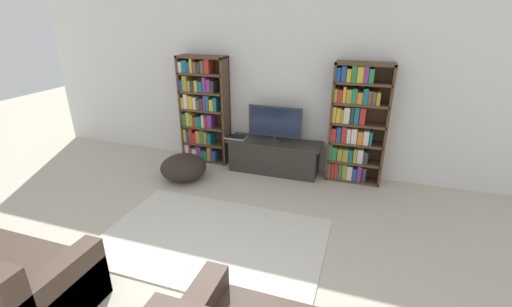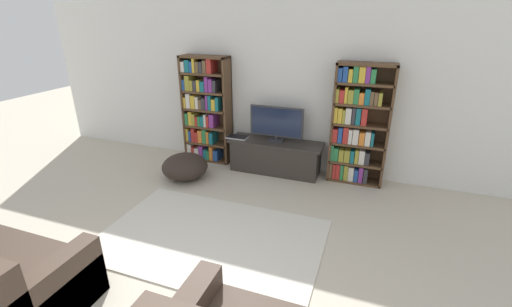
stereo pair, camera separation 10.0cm
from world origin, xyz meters
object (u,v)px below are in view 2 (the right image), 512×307
bookshelf_right (357,126)px  beanbag_ottoman (185,167)px  bookshelf_left (205,110)px  laptop (237,137)px  television (276,123)px  tv_stand (275,156)px

bookshelf_right → beanbag_ottoman: bookshelf_right is taller
bookshelf_right → beanbag_ottoman: bearing=-161.4°
bookshelf_left → laptop: bookshelf_left is taller
laptop → beanbag_ottoman: 0.96m
bookshelf_left → bookshelf_right: 2.47m
bookshelf_left → television: size_ratio=2.10×
beanbag_ottoman → television: bearing=30.3°
bookshelf_right → tv_stand: bookshelf_right is taller
television → bookshelf_right: bearing=4.3°
television → bookshelf_left: bearing=176.0°
bookshelf_left → television: 1.28m
bookshelf_left → laptop: 0.75m
laptop → beanbag_ottoman: laptop is taller
laptop → tv_stand: bearing=4.7°
television → beanbag_ottoman: size_ratio=1.21×
television → laptop: bearing=-173.7°
tv_stand → laptop: size_ratio=4.44×
tv_stand → beanbag_ottoman: 1.43m
laptop → beanbag_ottoman: size_ratio=0.48×
bookshelf_right → laptop: size_ratio=5.29×
laptop → beanbag_ottoman: bearing=-132.9°
tv_stand → laptop: 0.69m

